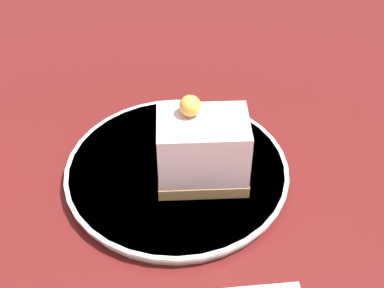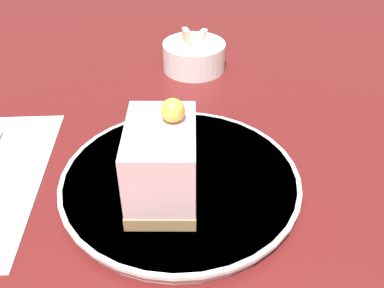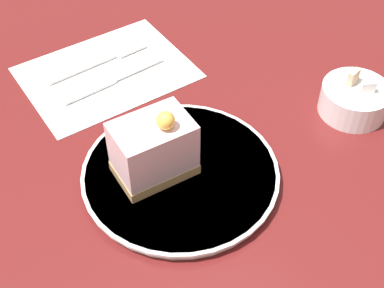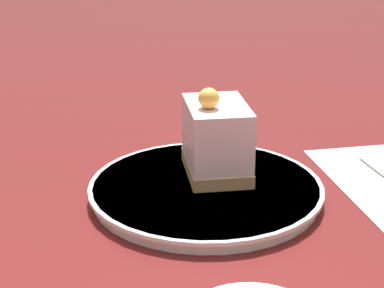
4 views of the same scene
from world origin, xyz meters
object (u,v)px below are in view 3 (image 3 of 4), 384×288
fork (107,58)px  sugar_bowl (354,99)px  knife (105,84)px  plate (180,174)px  cake_slice (154,149)px

fork → sugar_bowl: (0.28, 0.26, 0.02)m
knife → plate: bearing=-4.1°
knife → cake_slice: bearing=-11.5°
cake_slice → fork: cake_slice is taller
sugar_bowl → knife: bearing=-128.0°
plate → cake_slice: 0.06m
knife → sugar_bowl: size_ratio=1.81×
plate → cake_slice: (-0.02, -0.03, 0.05)m
plate → sugar_bowl: (0.01, 0.28, 0.01)m
fork → sugar_bowl: sugar_bowl is taller
fork → sugar_bowl: bearing=35.4°
cake_slice → fork: bearing=169.3°
sugar_bowl → fork: bearing=-137.3°
knife → sugar_bowl: (0.22, 0.29, 0.02)m
plate → cake_slice: size_ratio=2.45×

